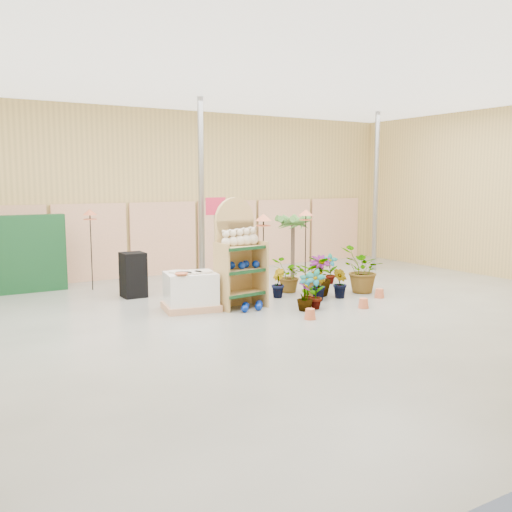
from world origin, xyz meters
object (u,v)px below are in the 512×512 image
at_px(pallet_stack, 191,291).
at_px(potted_plant_2, 315,276).
at_px(bird_table_front, 263,221).
at_px(display_shelf, 237,257).

distance_m(pallet_stack, potted_plant_2, 2.98).
xyz_separation_m(pallet_stack, bird_table_front, (1.42, -0.48, 1.40)).
bearing_deg(display_shelf, potted_plant_2, -6.21).
bearing_deg(pallet_stack, bird_table_front, -7.55).
xyz_separation_m(display_shelf, pallet_stack, (-0.95, 0.22, -0.65)).
height_order(display_shelf, bird_table_front, display_shelf).
distance_m(display_shelf, potted_plant_2, 2.10).
bearing_deg(display_shelf, bird_table_front, -35.78).
height_order(display_shelf, potted_plant_2, display_shelf).
bearing_deg(potted_plant_2, pallet_stack, 176.47).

